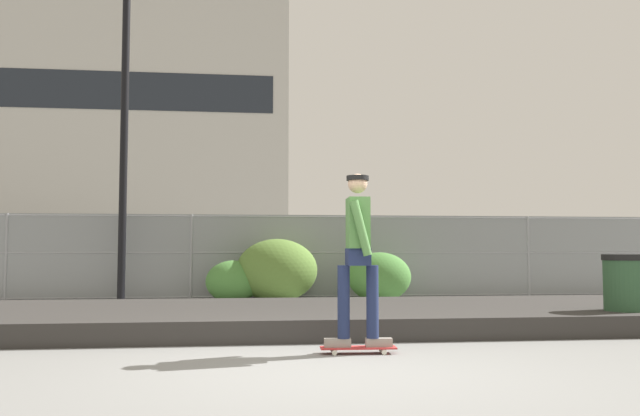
% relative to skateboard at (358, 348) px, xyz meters
% --- Properties ---
extents(ground_plane, '(120.00, 120.00, 0.00)m').
position_rel_skateboard_xyz_m(ground_plane, '(-0.45, -0.84, -0.06)').
color(ground_plane, slate).
extents(gravel_berm, '(13.97, 3.44, 0.28)m').
position_rel_skateboard_xyz_m(gravel_berm, '(-0.45, 2.44, 0.08)').
color(gravel_berm, '#33302D').
rests_on(gravel_berm, ground_plane).
extents(skateboard, '(0.81, 0.24, 0.07)m').
position_rel_skateboard_xyz_m(skateboard, '(0.00, 0.00, 0.00)').
color(skateboard, '#B22D2D').
rests_on(skateboard, ground_plane).
extents(skater, '(0.72, 0.59, 1.84)m').
position_rel_skateboard_xyz_m(skater, '(0.00, -0.00, 1.07)').
color(skater, gray).
rests_on(skater, skateboard).
extents(chain_fence, '(19.16, 0.06, 1.85)m').
position_rel_skateboard_xyz_m(chain_fence, '(-0.45, 7.35, 0.87)').
color(chain_fence, gray).
rests_on(chain_fence, ground_plane).
extents(street_lamp, '(0.44, 0.44, 6.72)m').
position_rel_skateboard_xyz_m(street_lamp, '(-3.72, 6.81, 4.13)').
color(street_lamp, black).
rests_on(street_lamp, ground_plane).
extents(parked_car_near, '(4.45, 2.04, 1.66)m').
position_rel_skateboard_xyz_m(parked_car_near, '(-5.34, 10.28, 0.78)').
color(parked_car_near, silver).
rests_on(parked_car_near, ground_plane).
extents(library_building, '(26.07, 10.81, 18.19)m').
position_rel_skateboard_xyz_m(library_building, '(-11.45, 40.43, 9.04)').
color(library_building, '#B2AFA8').
rests_on(library_building, ground_plane).
extents(shrub_left, '(1.12, 0.91, 0.86)m').
position_rel_skateboard_xyz_m(shrub_left, '(-1.44, 6.56, 0.37)').
color(shrub_left, '#477F38').
rests_on(shrub_left, ground_plane).
extents(shrub_center, '(1.69, 1.38, 1.31)m').
position_rel_skateboard_xyz_m(shrub_center, '(-0.54, 6.63, 0.60)').
color(shrub_center, '#567A33').
rests_on(shrub_center, ground_plane).
extents(shrub_right, '(1.33, 1.09, 1.03)m').
position_rel_skateboard_xyz_m(shrub_right, '(1.59, 6.42, 0.46)').
color(shrub_right, '#477F38').
rests_on(shrub_right, ground_plane).
extents(trash_bin, '(0.59, 0.59, 1.03)m').
position_rel_skateboard_xyz_m(trash_bin, '(3.88, 1.35, 0.46)').
color(trash_bin, '#2D5133').
rests_on(trash_bin, ground_plane).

